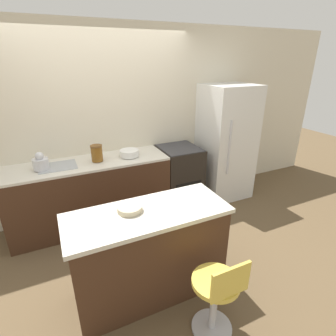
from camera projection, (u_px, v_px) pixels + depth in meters
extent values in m
plane|color=brown|center=(123.00, 229.00, 3.57)|extent=(14.00, 14.00, 0.00)
cube|color=beige|center=(103.00, 125.00, 3.63)|extent=(8.00, 0.06, 2.60)
cube|color=#422819|center=(92.00, 194.00, 3.56)|extent=(2.06, 0.62, 0.88)
cube|color=beige|center=(88.00, 163.00, 3.38)|extent=(2.06, 0.62, 0.03)
cube|color=#9EA3A8|center=(58.00, 166.00, 3.23)|extent=(0.44, 0.34, 0.01)
cube|color=#422819|center=(149.00, 255.00, 2.47)|extent=(1.39, 0.55, 0.87)
cube|color=beige|center=(148.00, 214.00, 2.30)|extent=(1.45, 0.58, 0.04)
cube|color=black|center=(179.00, 176.00, 4.07)|extent=(0.58, 0.62, 0.91)
cube|color=black|center=(189.00, 193.00, 3.86)|extent=(0.41, 0.01, 0.32)
cube|color=#333338|center=(180.00, 148.00, 3.89)|extent=(0.55, 0.59, 0.01)
cube|color=silver|center=(226.00, 143.00, 4.19)|extent=(0.75, 0.70, 1.80)
cube|color=silver|center=(229.00, 148.00, 3.79)|extent=(0.02, 0.02, 0.81)
cylinder|color=#B7B7BC|center=(212.00, 327.00, 2.26)|extent=(0.35, 0.35, 0.02)
cylinder|color=#B7B7BC|center=(213.00, 307.00, 2.16)|extent=(0.06, 0.06, 0.51)
cylinder|color=gold|center=(216.00, 282.00, 2.06)|extent=(0.38, 0.38, 0.04)
cube|color=gold|center=(231.00, 282.00, 1.86)|extent=(0.33, 0.02, 0.26)
cylinder|color=silver|center=(41.00, 164.00, 3.11)|extent=(0.18, 0.18, 0.13)
sphere|color=silver|center=(39.00, 156.00, 3.07)|extent=(0.10, 0.10, 0.10)
cylinder|color=white|center=(129.00, 153.00, 3.55)|extent=(0.26, 0.26, 0.08)
cylinder|color=brown|center=(97.00, 154.00, 3.36)|extent=(0.14, 0.14, 0.19)
cylinder|color=brown|center=(96.00, 146.00, 3.32)|extent=(0.15, 0.15, 0.02)
cylinder|color=#C1B28E|center=(130.00, 208.00, 2.29)|extent=(0.22, 0.22, 0.05)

